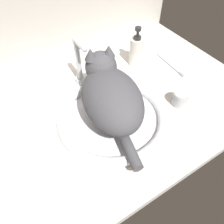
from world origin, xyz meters
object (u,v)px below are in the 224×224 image
at_px(cat, 110,93).
at_px(metal_jar, 180,99).
at_px(faucet, 80,68).
at_px(soap_pump_bottle, 136,51).
at_px(sink_basin, 112,117).
at_px(toothbrush, 171,65).

height_order(cat, metal_jar, cat).
relative_size(faucet, metal_jar, 3.53).
relative_size(soap_pump_bottle, metal_jar, 3.01).
bearing_deg(sink_basin, metal_jar, -15.62).
bearing_deg(metal_jar, toothbrush, 55.05).
distance_m(sink_basin, cat, 0.10).
relative_size(sink_basin, metal_jar, 6.67).
distance_m(faucet, soap_pump_bottle, 0.26).
bearing_deg(cat, soap_pump_bottle, 37.66).
bearing_deg(metal_jar, sink_basin, 164.38).
height_order(sink_basin, soap_pump_bottle, soap_pump_bottle).
height_order(faucet, soap_pump_bottle, faucet).
height_order(soap_pump_bottle, toothbrush, soap_pump_bottle).
bearing_deg(sink_basin, soap_pump_bottle, 39.91).
distance_m(cat, metal_jar, 0.27).
bearing_deg(soap_pump_bottle, faucet, 176.95).
distance_m(sink_basin, toothbrush, 0.40).
xyz_separation_m(sink_basin, metal_jar, (0.25, -0.07, 0.01)).
distance_m(faucet, cat, 0.21).
bearing_deg(toothbrush, metal_jar, -124.95).
distance_m(faucet, toothbrush, 0.40).
bearing_deg(metal_jar, faucet, 129.88).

